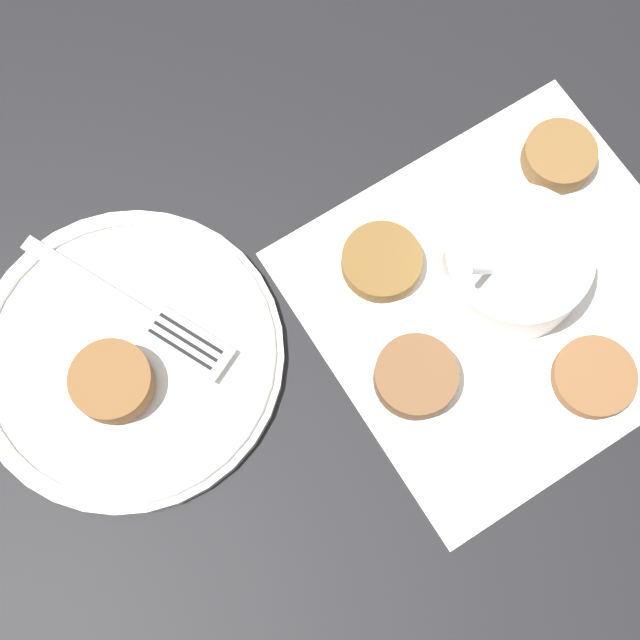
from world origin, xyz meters
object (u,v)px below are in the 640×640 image
(sauce_bowl, at_px, (516,265))
(serving_plate, at_px, (128,356))
(fork, at_px, (146,317))
(fritter_on_plate, at_px, (112,381))

(sauce_bowl, xyz_separation_m, serving_plate, (-0.28, 0.10, -0.02))
(sauce_bowl, height_order, fork, sauce_bowl)
(serving_plate, relative_size, fork, 1.33)
(serving_plate, height_order, fork, fork)
(fritter_on_plate, bearing_deg, sauce_bowl, -16.23)
(serving_plate, distance_m, fork, 0.03)
(serving_plate, bearing_deg, fork, 29.41)
(fritter_on_plate, bearing_deg, serving_plate, 42.58)
(sauce_bowl, distance_m, serving_plate, 0.30)
(fritter_on_plate, xyz_separation_m, fork, (0.04, 0.03, -0.01))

